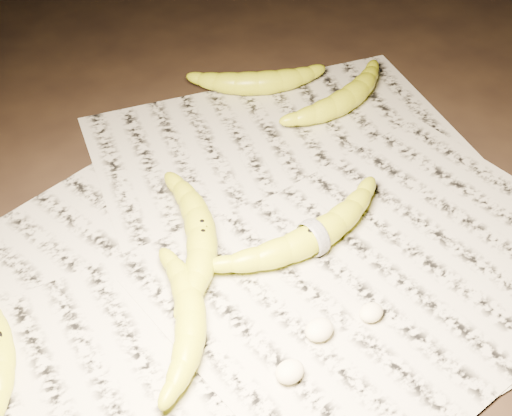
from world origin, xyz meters
TOP-DOWN VIEW (x-y plane):
  - ground at (0.00, 0.00)m, footprint 3.00×3.00m
  - newspaper_patch at (0.00, -0.03)m, footprint 0.90×0.70m
  - banana_left_b at (-0.14, -0.08)m, footprint 0.15×0.19m
  - banana_center at (-0.05, 0.02)m, footprint 0.17×0.22m
  - banana_taped at (0.06, -0.07)m, footprint 0.24×0.07m
  - banana_upper_a at (0.31, 0.13)m, footprint 0.21×0.09m
  - banana_upper_b at (0.23, 0.25)m, footprint 0.20×0.16m
  - measuring_tape at (0.06, -0.07)m, footprint 0.01×0.05m
  - flesh_chunk_a at (-0.09, -0.20)m, footprint 0.03×0.03m
  - flesh_chunk_b at (-0.02, -0.18)m, footprint 0.04×0.03m
  - flesh_chunk_c at (0.04, -0.20)m, footprint 0.03×0.03m

SIDE VIEW (x-z plane):
  - ground at x=0.00m, z-range 0.00..0.00m
  - newspaper_patch at x=0.00m, z-range 0.00..0.01m
  - flesh_chunk_c at x=0.04m, z-range 0.01..0.03m
  - flesh_chunk_a at x=-0.09m, z-range 0.01..0.03m
  - flesh_chunk_b at x=-0.02m, z-range 0.01..0.03m
  - banana_left_b at x=-0.14m, z-range 0.01..0.05m
  - banana_upper_a at x=0.31m, z-range 0.01..0.05m
  - banana_upper_b at x=0.23m, z-range 0.01..0.05m
  - banana_taped at x=0.06m, z-range 0.01..0.05m
  - measuring_tape at x=0.06m, z-range 0.00..0.05m
  - banana_center at x=-0.05m, z-range 0.01..0.05m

